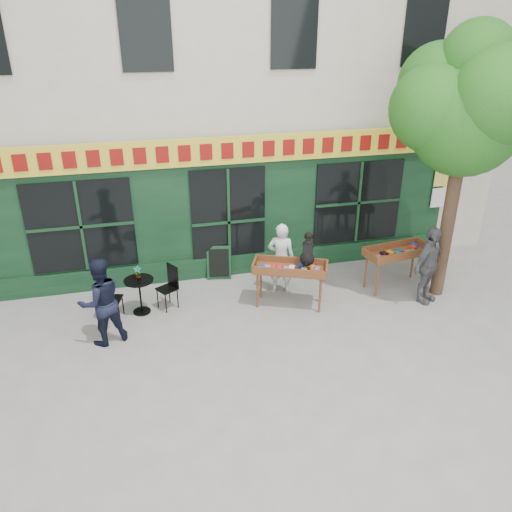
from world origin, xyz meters
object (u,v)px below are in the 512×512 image
(dog, at_px, (308,249))
(woman, at_px, (281,258))
(book_cart_center, at_px, (290,270))
(man_left, at_px, (101,302))
(bistro_table, at_px, (140,289))
(man_right, at_px, (428,265))
(book_cart_right, at_px, (398,254))

(dog, distance_m, woman, 0.92)
(book_cart_center, height_order, man_left, man_left)
(bistro_table, xyz_separation_m, man_left, (-0.70, -0.90, 0.31))
(bistro_table, bearing_deg, man_right, -9.69)
(book_cart_right, height_order, man_left, man_left)
(man_left, bearing_deg, man_right, 159.25)
(dog, relative_size, woman, 0.37)
(dog, relative_size, man_right, 0.35)
(woman, distance_m, man_left, 3.93)
(man_right, bearing_deg, woman, 128.73)
(woman, height_order, book_cart_right, woman)
(woman, height_order, bistro_table, woman)
(man_left, bearing_deg, book_cart_center, 167.04)
(book_cart_center, distance_m, man_left, 3.80)
(book_cart_right, xyz_separation_m, bistro_table, (-5.65, 0.27, -0.28))
(dog, height_order, man_right, man_right)
(man_right, distance_m, man_left, 6.65)
(dog, height_order, woman, woman)
(book_cart_center, relative_size, dog, 2.70)
(book_cart_center, bearing_deg, dog, 15.37)
(man_left, bearing_deg, bistro_table, -147.62)
(man_left, bearing_deg, book_cart_right, 165.95)
(woman, xyz_separation_m, book_cart_right, (2.58, -0.47, 0.02))
(dog, distance_m, man_left, 4.17)
(dog, bearing_deg, book_cart_right, 29.52)
(woman, bearing_deg, book_cart_right, -166.74)
(woman, bearing_deg, dog, 140.07)
(dog, bearing_deg, man_left, -150.97)
(dog, height_order, bistro_table, dog)
(book_cart_right, relative_size, man_right, 0.92)
(woman, distance_m, book_cart_right, 2.62)
(dog, height_order, book_cart_right, dog)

